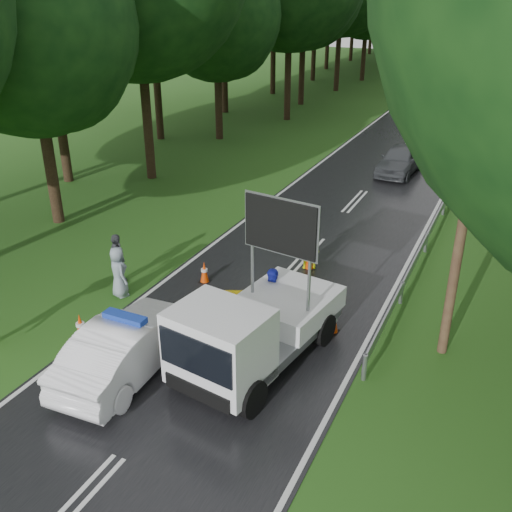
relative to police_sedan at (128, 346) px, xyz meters
The scene contains 20 objects.
ground 2.67m from the police_sedan, 54.36° to the left, with size 160.00×160.00×0.00m, color #254E16.
road 32.13m from the police_sedan, 87.33° to the left, with size 7.00×140.00×0.02m, color black.
guardrail 32.18m from the police_sedan, 80.71° to the left, with size 0.12×60.06×0.70m.
utility_pole_near 8.97m from the police_sedan, 31.40° to the left, with size 1.40×0.24×10.00m.
police_sedan is the anchor object (origin of this frame).
work_truck 2.94m from the police_sedan, 28.58° to the left, with size 2.91×5.24×3.97m.
barrier 3.72m from the police_sedan, 58.63° to the left, with size 2.46×1.16×1.11m.
officer 7.35m from the police_sedan, 74.60° to the left, with size 0.67×0.44×1.83m, color #BCD20B.
civilian 4.22m from the police_sedan, 58.45° to the left, with size 0.78×0.60×1.60m, color #1A22AD.
bystander_mid 4.72m from the police_sedan, 130.50° to the left, with size 0.98×0.41×1.66m, color #404248.
bystander_right 3.92m from the police_sedan, 130.66° to the left, with size 0.77×0.50×1.58m, color #85949F.
queue_car_first 19.22m from the police_sedan, 83.14° to the left, with size 1.67×4.15×1.42m, color #3C4044.
queue_car_second 27.78m from the police_sedan, 84.84° to the left, with size 1.96×4.81×1.40m, color #ADAFB6.
queue_car_third 33.89m from the police_sedan, 83.49° to the left, with size 2.36×5.12×1.42m, color black.
queue_car_fourth 40.28m from the police_sedan, 84.16° to the left, with size 1.44×4.14×1.37m, color #44474D.
cone_near_left 2.12m from the police_sedan, 163.62° to the left, with size 0.37×0.37×0.78m.
cone_center 2.48m from the police_sedan, 58.38° to the left, with size 0.32×0.32×0.67m.
cone_far 7.36m from the police_sedan, 74.52° to the left, with size 0.33×0.33×0.71m.
cone_left_mid 4.85m from the police_sedan, 98.16° to the left, with size 0.33×0.33×0.71m.
cone_right 5.42m from the police_sedan, 43.90° to the left, with size 0.31×0.31×0.65m.
Camera 1 is at (6.07, -11.03, 8.44)m, focal length 40.00 mm.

